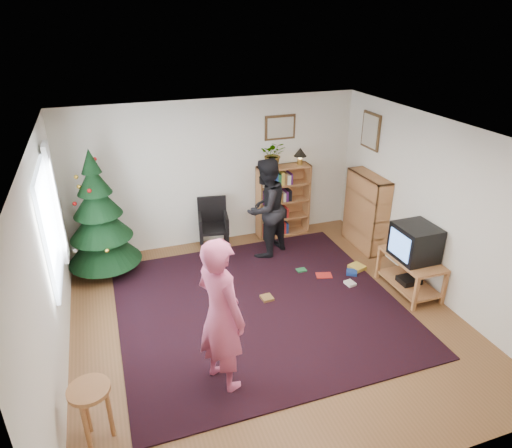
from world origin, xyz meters
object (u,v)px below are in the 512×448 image
object	(u,v)px
stool	(91,400)
person_standing	(221,315)
crt_tv	(415,242)
armchair	(212,222)
christmas_tree	(100,224)
tv_stand	(410,271)
potted_plant	(273,154)
table_lamp	(300,153)
person_by_chair	(266,208)
bookshelf_right	(366,211)
picture_right	(371,131)
bookshelf_back	(283,200)
picture_back	(280,127)

from	to	relation	value
stool	person_standing	bearing A→B (deg)	14.25
crt_tv	armchair	world-z (taller)	crt_tv
christmas_tree	tv_stand	size ratio (longest dim) A/B	2.09
armchair	potted_plant	distance (m)	1.56
table_lamp	potted_plant	bearing A→B (deg)	180.00
stool	person_by_chair	xyz separation A→B (m)	(2.81, 2.94, 0.33)
bookshelf_right	tv_stand	distance (m)	1.51
picture_right	potted_plant	xyz separation A→B (m)	(-1.49, 0.59, -0.42)
picture_right	stool	bearing A→B (deg)	-147.47
person_standing	table_lamp	world-z (taller)	person_standing
bookshelf_back	stool	xyz separation A→B (m)	(-3.38, -3.57, -0.16)
christmas_tree	crt_tv	xyz separation A→B (m)	(4.17, -2.00, -0.04)
bookshelf_back	tv_stand	world-z (taller)	bookshelf_back
bookshelf_right	picture_back	bearing A→B (deg)	48.69
crt_tv	armchair	xyz separation A→B (m)	(-2.38, 2.28, -0.32)
picture_back	bookshelf_back	size ratio (longest dim) A/B	0.42
picture_back	crt_tv	distance (m)	2.96
bookshelf_right	armchair	world-z (taller)	bookshelf_right
person_standing	table_lamp	xyz separation A→B (m)	(2.33, 3.23, 0.61)
tv_stand	person_standing	world-z (taller)	person_standing
picture_back	armchair	xyz separation A→B (m)	(-1.32, -0.23, -1.47)
christmas_tree	armchair	distance (m)	1.85
bookshelf_right	crt_tv	distance (m)	1.48
person_by_chair	table_lamp	distance (m)	1.26
bookshelf_back	potted_plant	xyz separation A→B (m)	(-0.20, 0.00, 0.87)
picture_right	bookshelf_back	world-z (taller)	picture_right
picture_back	person_standing	size ratio (longest dim) A/B	0.31
tv_stand	person_standing	size ratio (longest dim) A/B	0.54
tv_stand	stool	size ratio (longest dim) A/B	1.47
potted_plant	stool	bearing A→B (deg)	-131.70
christmas_tree	bookshelf_right	size ratio (longest dim) A/B	1.55
bookshelf_right	table_lamp	distance (m)	1.51
picture_right	stool	size ratio (longest dim) A/B	0.92
bookshelf_right	bookshelf_back	bearing A→B (deg)	51.79
christmas_tree	bookshelf_back	distance (m)	3.17
picture_back	picture_right	distance (m)	1.51
crt_tv	picture_right	bearing A→B (deg)	81.79
picture_right	table_lamp	world-z (taller)	picture_right
picture_right	christmas_tree	bearing A→B (deg)	177.22
bookshelf_back	stool	distance (m)	4.92
picture_back	person_by_chair	xyz separation A→B (m)	(-0.54, -0.77, -1.11)
picture_back	armchair	bearing A→B (deg)	-169.94
person_standing	bookshelf_back	bearing A→B (deg)	-56.97
crt_tv	person_standing	distance (m)	3.18
picture_right	person_by_chair	world-z (taller)	picture_right
picture_back	crt_tv	xyz separation A→B (m)	(1.07, -2.51, -1.15)
table_lamp	person_by_chair	bearing A→B (deg)	-143.97
bookshelf_back	bookshelf_right	world-z (taller)	same
christmas_tree	crt_tv	world-z (taller)	christmas_tree
picture_back	crt_tv	world-z (taller)	picture_back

